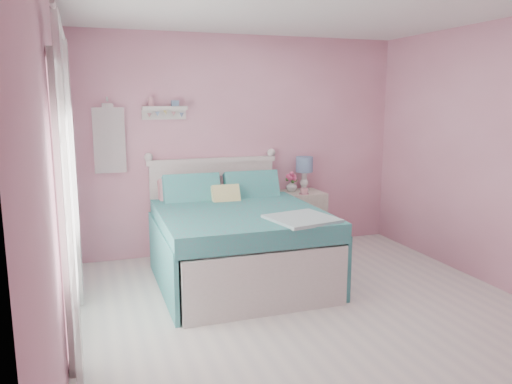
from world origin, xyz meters
TOP-DOWN VIEW (x-y plane):
  - floor at (0.00, 0.00)m, footprint 4.50×4.50m
  - room_shell at (0.00, 0.00)m, footprint 4.50×4.50m
  - bed at (-0.38, 1.24)m, footprint 1.60×2.01m
  - nightstand at (0.69, 1.98)m, footprint 0.50×0.49m
  - table_lamp at (0.76, 2.08)m, footprint 0.21×0.21m
  - vase at (0.58, 2.04)m, footprint 0.17×0.17m
  - teacup at (0.65, 1.82)m, footprint 0.11×0.11m
  - roses at (0.58, 2.04)m, footprint 0.14×0.11m
  - wall_shelf at (-0.94, 2.19)m, footprint 0.50×0.15m
  - hanging_dress at (-1.55, 2.18)m, footprint 0.34×0.03m
  - french_door at (-1.97, 0.40)m, footprint 0.04×1.32m
  - curtain_near at (-1.92, -0.34)m, footprint 0.04×0.40m
  - curtain_far at (-1.92, 1.14)m, footprint 0.04×0.40m

SIDE VIEW (x-z plane):
  - floor at x=0.00m, z-range 0.00..0.00m
  - nightstand at x=0.69m, z-range 0.00..0.73m
  - bed at x=-0.38m, z-range -0.18..0.98m
  - teacup at x=0.65m, z-range 0.72..0.80m
  - vase at x=0.58m, z-range 0.72..0.87m
  - roses at x=0.58m, z-range 0.85..0.97m
  - table_lamp at x=0.76m, z-range 0.81..1.23m
  - french_door at x=-1.97m, z-range -0.01..2.15m
  - curtain_near at x=-1.92m, z-range 0.02..2.34m
  - curtain_far at x=-1.92m, z-range 0.02..2.34m
  - hanging_dress at x=-1.55m, z-range 1.04..1.76m
  - room_shell at x=0.00m, z-range -0.67..3.83m
  - wall_shelf at x=-0.94m, z-range 1.61..1.86m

